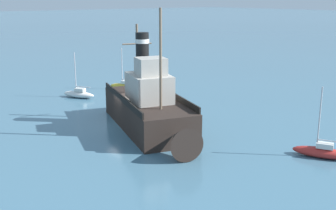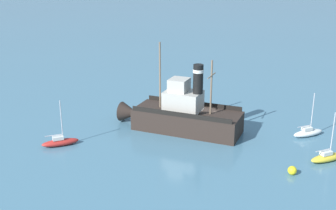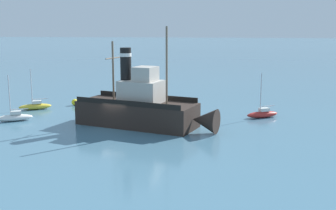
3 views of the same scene
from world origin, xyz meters
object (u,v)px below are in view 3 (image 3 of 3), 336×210
(sailboat_white, at_px, (14,117))
(mooring_buoy, at_px, (75,102))
(sailboat_yellow, at_px, (35,106))
(sailboat_red, at_px, (262,114))
(old_tugboat, at_px, (142,108))

(sailboat_white, distance_m, mooring_buoy, 9.87)
(sailboat_yellow, bearing_deg, mooring_buoy, 128.82)
(sailboat_yellow, bearing_deg, sailboat_red, 87.46)
(sailboat_yellow, relative_size, sailboat_white, 1.00)
(old_tugboat, bearing_deg, sailboat_red, 114.02)
(old_tugboat, xyz_separation_m, sailboat_white, (-0.51, -13.91, -1.40))
(old_tugboat, relative_size, sailboat_yellow, 3.01)
(sailboat_white, height_order, mooring_buoy, sailboat_white)
(old_tugboat, bearing_deg, sailboat_white, -92.09)
(mooring_buoy, bearing_deg, sailboat_red, 79.41)
(mooring_buoy, bearing_deg, sailboat_yellow, -51.18)
(sailboat_white, distance_m, sailboat_red, 26.73)
(old_tugboat, xyz_separation_m, sailboat_red, (-5.51, 12.35, -1.40))
(sailboat_yellow, height_order, sailboat_red, same)
(sailboat_white, bearing_deg, mooring_buoy, 159.92)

